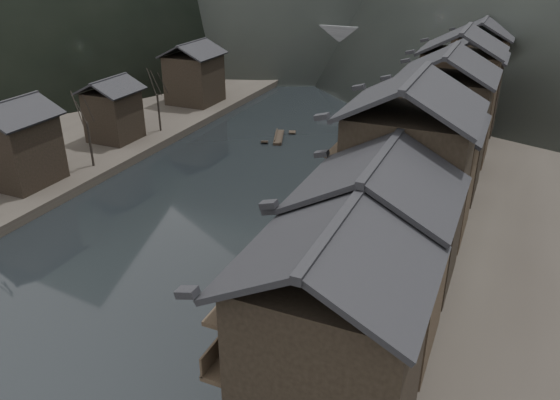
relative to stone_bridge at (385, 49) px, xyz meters
The scene contains 12 objects.
water 72.18m from the stone_bridge, 90.00° to the right, with size 300.00×300.00×0.00m, color black.
left_bank 47.64m from the stone_bridge, 137.56° to the right, with size 40.00×200.00×1.20m, color #2D2823.
stilt_houses 55.85m from the stone_bridge, 71.93° to the right, with size 9.00×67.60×16.03m.
left_houses 55.79m from the stone_bridge, 111.56° to the right, with size 8.10×53.20×8.73m.
bare_trees 66.90m from the stone_bridge, 104.72° to the right, with size 3.79×43.88×7.57m.
moored_sampans 47.38m from the stone_bridge, 75.23° to the right, with size 3.08×73.19×0.47m.
midriver_boats 27.44m from the stone_bridge, 85.44° to the right, with size 14.40×28.18×0.44m.
stone_bridge is the anchor object (origin of this frame).
hero_sampan 73.32m from the stone_bridge, 82.72° to the right, with size 1.77×5.54×0.44m.
cargo_heap 73.03m from the stone_bridge, 82.72° to the right, with size 1.20×1.58×0.72m, color black.
boatman 75.16m from the stone_bridge, 82.72° to the right, with size 0.67×0.44×1.83m, color #555658.
bamboo_pole 75.10m from the stone_bridge, 82.57° to the right, with size 0.06×0.06×4.46m, color #8C7A51.
Camera 1 is at (22.59, -25.11, 22.71)m, focal length 35.00 mm.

